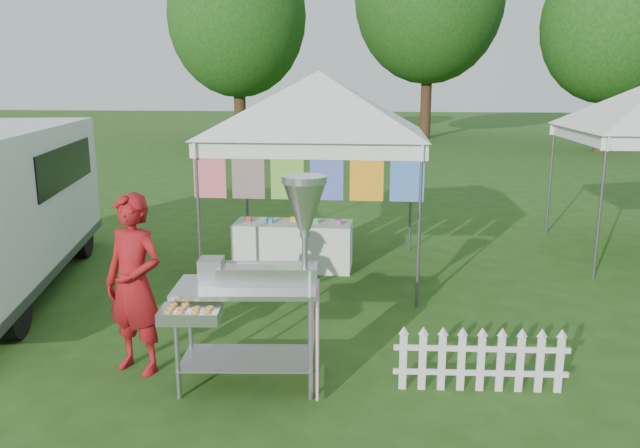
# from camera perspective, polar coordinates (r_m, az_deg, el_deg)

# --- Properties ---
(ground) EXTENTS (120.00, 120.00, 0.00)m
(ground) POSITION_cam_1_polar(r_m,az_deg,el_deg) (6.36, -3.56, -13.56)
(ground) COLOR #254614
(ground) RESTS_ON ground
(canopy_main) EXTENTS (4.24, 4.24, 3.45)m
(canopy_main) POSITION_cam_1_polar(r_m,az_deg,el_deg) (9.17, -0.10, 13.79)
(canopy_main) COLOR #59595E
(canopy_main) RESTS_ON ground
(tree_left) EXTENTS (6.40, 6.40, 9.53)m
(tree_left) POSITION_cam_1_polar(r_m,az_deg,el_deg) (30.59, -7.56, 18.26)
(tree_left) COLOR #361E13
(tree_left) RESTS_ON ground
(tree_right) EXTENTS (5.60, 5.60, 8.42)m
(tree_right) POSITION_cam_1_polar(r_m,az_deg,el_deg) (29.15, 25.11, 16.21)
(tree_right) COLOR #361E13
(tree_right) RESTS_ON ground
(donut_cart) EXTENTS (1.44, 1.11, 2.01)m
(donut_cart) POSITION_cam_1_polar(r_m,az_deg,el_deg) (5.73, -4.73, -3.88)
(donut_cart) COLOR gray
(donut_cart) RESTS_ON ground
(vendor) EXTENTS (0.76, 0.62, 1.80)m
(vendor) POSITION_cam_1_polar(r_m,az_deg,el_deg) (6.38, -16.61, -5.30)
(vendor) COLOR maroon
(vendor) RESTS_ON ground
(picket_fence) EXTENTS (1.62, 0.12, 0.56)m
(picket_fence) POSITION_cam_1_polar(r_m,az_deg,el_deg) (6.11, 14.49, -12.14)
(picket_fence) COLOR silver
(picket_fence) RESTS_ON ground
(display_table) EXTENTS (1.80, 0.70, 0.73)m
(display_table) POSITION_cam_1_polar(r_m,az_deg,el_deg) (9.69, -2.46, -1.96)
(display_table) COLOR white
(display_table) RESTS_ON ground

